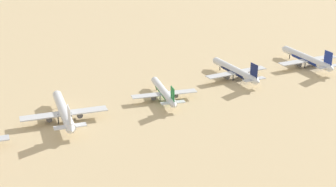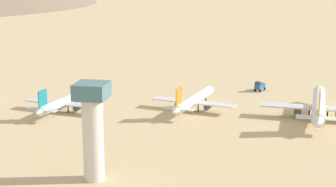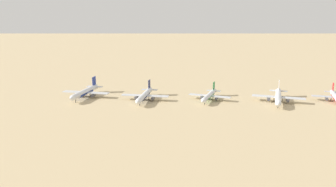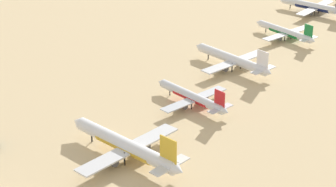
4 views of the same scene
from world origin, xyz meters
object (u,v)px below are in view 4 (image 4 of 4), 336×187
at_px(parked_jet_2, 285,32).
at_px(parked_jet_5, 126,146).
at_px(parked_jet_4, 192,97).
at_px(parked_jet_3, 233,60).
at_px(parked_jet_1, 313,6).

xyz_separation_m(parked_jet_2, parked_jet_5, (-12.61, 119.11, 1.09)).
relative_size(parked_jet_4, parked_jet_5, 0.75).
bearing_deg(parked_jet_4, parked_jet_5, 97.73).
bearing_deg(parked_jet_3, parked_jet_4, 100.65).
height_order(parked_jet_1, parked_jet_3, parked_jet_3).
xyz_separation_m(parked_jet_4, parked_jet_5, (-5.45, 40.17, 1.05)).
xyz_separation_m(parked_jet_1, parked_jet_3, (-6.98, 83.73, 0.24)).
relative_size(parked_jet_1, parked_jet_2, 1.13).
distance_m(parked_jet_1, parked_jet_3, 84.02).
xyz_separation_m(parked_jet_1, parked_jet_5, (-19.21, 159.99, 0.70)).
bearing_deg(parked_jet_5, parked_jet_1, -83.15).
bearing_deg(parked_jet_4, parked_jet_1, -83.45).
bearing_deg(parked_jet_3, parked_jet_2, -89.50).
relative_size(parked_jet_3, parked_jet_4, 1.17).
height_order(parked_jet_2, parked_jet_5, parked_jet_5).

